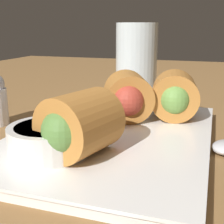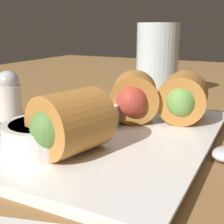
{
  "view_description": "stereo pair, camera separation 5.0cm",
  "coord_description": "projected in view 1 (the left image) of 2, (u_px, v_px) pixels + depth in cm",
  "views": [
    {
      "loc": [
        -35.6,
        -10.37,
        15.18
      ],
      "look_at": [
        -3.66,
        0.13,
        5.89
      ],
      "focal_mm": 50.0,
      "sensor_mm": 36.0,
      "label": 1
    },
    {
      "loc": [
        -33.69,
        -15.0,
        15.18
      ],
      "look_at": [
        -3.66,
        0.13,
        5.89
      ],
      "focal_mm": 50.0,
      "sensor_mm": 36.0,
      "label": 2
    }
  ],
  "objects": [
    {
      "name": "roll_front_left",
      "position": [
        77.0,
        125.0,
        0.28
      ],
      "size": [
        7.91,
        7.48,
        5.97
      ],
      "color": "#B77533",
      "rests_on": "serving_plate"
    },
    {
      "name": "roll_front_right",
      "position": [
        127.0,
        96.0,
        0.4
      ],
      "size": [
        8.03,
        7.88,
        5.97
      ],
      "color": "#B77533",
      "rests_on": "serving_plate"
    },
    {
      "name": "drinking_glass",
      "position": [
        136.0,
        60.0,
        0.59
      ],
      "size": [
        7.84,
        7.84,
        13.78
      ],
      "color": "silver",
      "rests_on": "table_surface"
    },
    {
      "name": "roll_back_left",
      "position": [
        175.0,
        96.0,
        0.4
      ],
      "size": [
        7.67,
        6.82,
        5.97
      ],
      "color": "#B77533",
      "rests_on": "serving_plate"
    },
    {
      "name": "dipping_bowl_near",
      "position": [
        85.0,
        114.0,
        0.38
      ],
      "size": [
        7.62,
        7.62,
        2.67
      ],
      "color": "silver",
      "rests_on": "serving_plate"
    },
    {
      "name": "dipping_bowl_far",
      "position": [
        49.0,
        138.0,
        0.29
      ],
      "size": [
        7.62,
        7.62,
        2.67
      ],
      "color": "silver",
      "rests_on": "serving_plate"
    },
    {
      "name": "table_surface",
      "position": [
        122.0,
        142.0,
        0.4
      ],
      "size": [
        180.0,
        140.0,
        2.0
      ],
      "color": "olive",
      "rests_on": "ground"
    },
    {
      "name": "serving_plate",
      "position": [
        112.0,
        138.0,
        0.36
      ],
      "size": [
        29.56,
        21.27,
        1.5
      ],
      "color": "white",
      "rests_on": "table_surface"
    }
  ]
}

